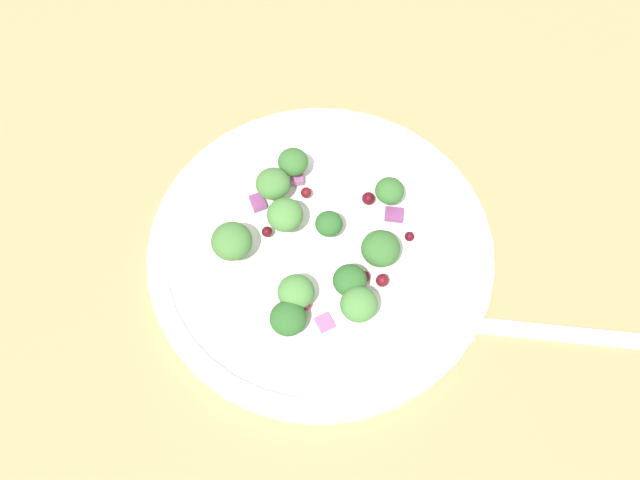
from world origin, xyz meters
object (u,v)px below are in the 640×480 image
Objects in this scene: broccoli_floret_0 at (359,305)px; broccoli_floret_2 at (296,292)px; broccoli_floret_1 at (285,215)px; plate at (320,251)px; fork at (538,331)px.

broccoli_floret_2 is at bearing 163.02° from broccoli_floret_0.
broccoli_floret_1 reaches higher than broccoli_floret_0.
broccoli_floret_1 is at bearing 145.36° from plate.
broccoli_floret_0 is 0.14× the size of fork.
broccoli_floret_1 is at bearing 124.18° from broccoli_floret_0.
plate is at bearing 113.78° from broccoli_floret_0.
broccoli_floret_2 is (-4.32, 1.32, -0.41)cm from broccoli_floret_0.
plate is at bearing 65.65° from broccoli_floret_2.
broccoli_floret_1 is 1.02× the size of broccoli_floret_2.
plate is 16.88cm from fork.
plate is 1.39× the size of fork.
broccoli_floret_0 is 8.71cm from broccoli_floret_1.
plate is at bearing -34.64° from broccoli_floret_1.
broccoli_floret_2 is (0.58, -5.89, -0.58)cm from broccoli_floret_1.
broccoli_floret_1 is at bearing 154.35° from fork.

